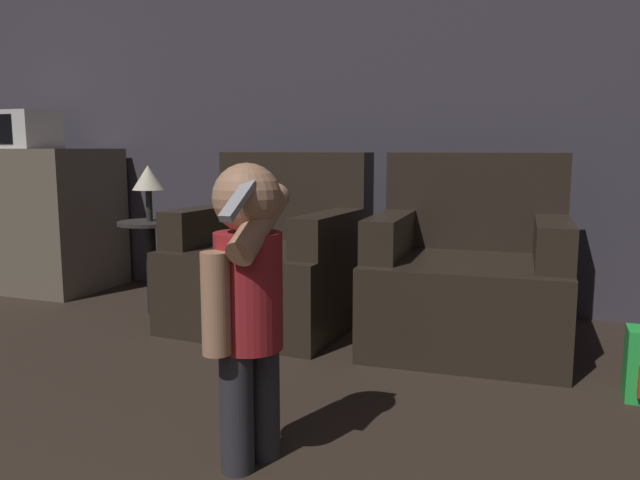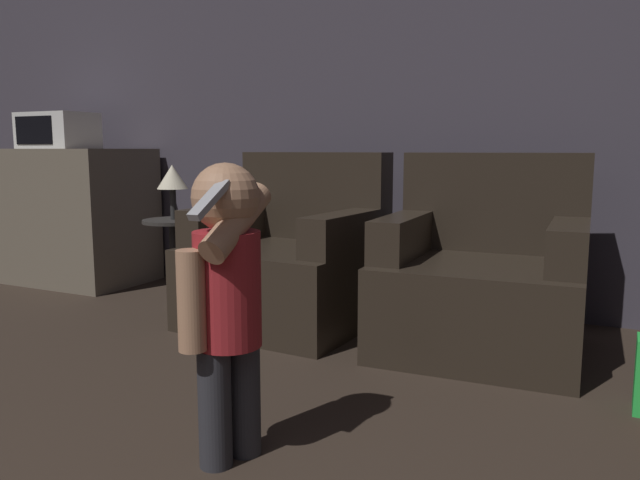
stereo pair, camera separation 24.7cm
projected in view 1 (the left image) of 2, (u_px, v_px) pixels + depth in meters
The scene contains 8 objects.
wall_back at pixel (421, 90), 3.69m from camera, with size 8.40×0.05×2.60m.
armchair_left at pixel (272, 265), 3.40m from camera, with size 0.97×0.90×0.93m.
armchair_right at pixel (468, 279), 3.04m from camera, with size 0.95×0.88×0.93m.
person_toddler at pixel (247, 291), 1.82m from camera, with size 0.20×0.35×0.91m.
kitchen_counter at pixel (36, 218), 4.32m from camera, with size 1.03×0.68×0.96m.
microwave at pixel (16, 130), 4.27m from camera, with size 0.51×0.35×0.25m.
side_table at pixel (151, 242), 3.59m from camera, with size 0.37×0.37×0.54m.
lamp at pixel (148, 179), 3.54m from camera, with size 0.18×0.18×0.32m.
Camera 1 is at (0.75, 0.75, 0.95)m, focal length 35.00 mm.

